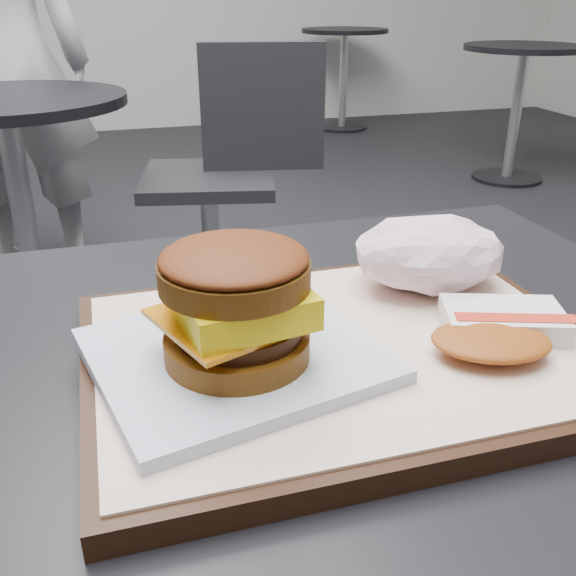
# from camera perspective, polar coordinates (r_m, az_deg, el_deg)

# --- Properties ---
(customer_table) EXTENTS (0.80, 0.60, 0.77)m
(customer_table) POSITION_cam_1_polar(r_m,az_deg,el_deg) (0.61, -1.86, -21.87)
(customer_table) COLOR #A5A5AA
(customer_table) RESTS_ON ground
(serving_tray) EXTENTS (0.38, 0.28, 0.02)m
(serving_tray) POSITION_cam_1_polar(r_m,az_deg,el_deg) (0.49, 4.84, -5.79)
(serving_tray) COLOR black
(serving_tray) RESTS_ON customer_table
(breakfast_sandwich) EXTENTS (0.22, 0.21, 0.09)m
(breakfast_sandwich) POSITION_cam_1_polar(r_m,az_deg,el_deg) (0.44, -4.65, -2.54)
(breakfast_sandwich) COLOR white
(breakfast_sandwich) RESTS_ON serving_tray
(hash_brown) EXTENTS (0.13, 0.11, 0.02)m
(hash_brown) POSITION_cam_1_polar(r_m,az_deg,el_deg) (0.50, 18.15, -3.48)
(hash_brown) COLOR white
(hash_brown) RESTS_ON serving_tray
(crumpled_wrapper) EXTENTS (0.13, 0.11, 0.06)m
(crumpled_wrapper) POSITION_cam_1_polar(r_m,az_deg,el_deg) (0.58, 12.50, 3.01)
(crumpled_wrapper) COLOR white
(crumpled_wrapper) RESTS_ON serving_tray
(neighbor_table) EXTENTS (0.70, 0.70, 0.75)m
(neighbor_table) POSITION_cam_1_polar(r_m,az_deg,el_deg) (2.12, -23.13, 10.08)
(neighbor_table) COLOR black
(neighbor_table) RESTS_ON ground
(neighbor_chair) EXTENTS (0.64, 0.50, 0.88)m
(neighbor_chair) POSITION_cam_1_polar(r_m,az_deg,el_deg) (2.15, -5.39, 11.02)
(neighbor_chair) COLOR #B3B3B8
(neighbor_chair) RESTS_ON ground
(patron) EXTENTS (0.64, 0.48, 1.59)m
(patron) POSITION_cam_1_polar(r_m,az_deg,el_deg) (2.64, -23.67, 18.03)
(patron) COLOR #BDBCC1
(patron) RESTS_ON ground
(bg_table_near) EXTENTS (0.66, 0.66, 0.75)m
(bg_table_near) POSITION_cam_1_polar(r_m,az_deg,el_deg) (3.97, 19.97, 16.95)
(bg_table_near) COLOR black
(bg_table_near) RESTS_ON ground
(bg_table_far) EXTENTS (0.66, 0.66, 0.75)m
(bg_table_far) POSITION_cam_1_polar(r_m,az_deg,el_deg) (5.28, 5.00, 19.96)
(bg_table_far) COLOR black
(bg_table_far) RESTS_ON ground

